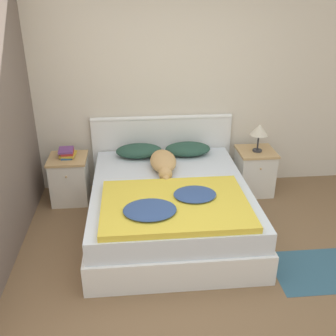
{
  "coord_description": "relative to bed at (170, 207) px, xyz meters",
  "views": [
    {
      "loc": [
        -0.36,
        -2.49,
        2.37
      ],
      "look_at": [
        -0.0,
        1.25,
        0.61
      ],
      "focal_mm": 42.0,
      "sensor_mm": 36.0,
      "label": 1
    }
  ],
  "objects": [
    {
      "name": "headboard",
      "position": [
        0.0,
        1.01,
        0.23
      ],
      "size": [
        1.72,
        0.06,
        0.93
      ],
      "color": "white",
      "rests_on": "ground_plane"
    },
    {
      "name": "ground_plane",
      "position": [
        0.0,
        -1.05,
        -0.25
      ],
      "size": [
        16.0,
        16.0,
        0.0
      ],
      "primitive_type": "plane",
      "color": "brown"
    },
    {
      "name": "book_stack",
      "position": [
        -1.12,
        0.73,
        0.36
      ],
      "size": [
        0.2,
        0.22,
        0.1
      ],
      "color": "#285689",
      "rests_on": "nightstand_left"
    },
    {
      "name": "nightstand_left",
      "position": [
        -1.12,
        0.71,
        0.03
      ],
      "size": [
        0.44,
        0.45,
        0.56
      ],
      "color": "silver",
      "rests_on": "ground_plane"
    },
    {
      "name": "table_lamp",
      "position": [
        1.12,
        0.69,
        0.57
      ],
      "size": [
        0.22,
        0.22,
        0.34
      ],
      "color": "#2D2D33",
      "rests_on": "nightstand_right"
    },
    {
      "name": "dog",
      "position": [
        -0.03,
        0.38,
        0.34
      ],
      "size": [
        0.29,
        0.74,
        0.18
      ],
      "color": "tan",
      "rests_on": "bed"
    },
    {
      "name": "wall_side_left",
      "position": [
        -1.54,
        -0.0,
        1.02
      ],
      "size": [
        0.06,
        3.1,
        2.55
      ],
      "color": "#706056",
      "rests_on": "ground_plane"
    },
    {
      "name": "bed",
      "position": [
        0.0,
        0.0,
        0.0
      ],
      "size": [
        1.64,
        1.97,
        0.51
      ],
      "color": "white",
      "rests_on": "ground_plane"
    },
    {
      "name": "wall_back",
      "position": [
        0.0,
        1.08,
        1.02
      ],
      "size": [
        9.0,
        0.06,
        2.55
      ],
      "color": "beige",
      "rests_on": "ground_plane"
    },
    {
      "name": "pillow_left",
      "position": [
        -0.29,
        0.77,
        0.33
      ],
      "size": [
        0.54,
        0.33,
        0.15
      ],
      "color": "#284C3D",
      "rests_on": "bed"
    },
    {
      "name": "pillow_right",
      "position": [
        0.29,
        0.77,
        0.33
      ],
      "size": [
        0.54,
        0.33,
        0.15
      ],
      "color": "#284C3D",
      "rests_on": "bed"
    },
    {
      "name": "quilt",
      "position": [
        -0.01,
        -0.46,
        0.3
      ],
      "size": [
        1.34,
        0.97,
        0.1
      ],
      "color": "yellow",
      "rests_on": "bed"
    },
    {
      "name": "nightstand_right",
      "position": [
        1.12,
        0.71,
        0.03
      ],
      "size": [
        0.44,
        0.45,
        0.56
      ],
      "color": "silver",
      "rests_on": "ground_plane"
    }
  ]
}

